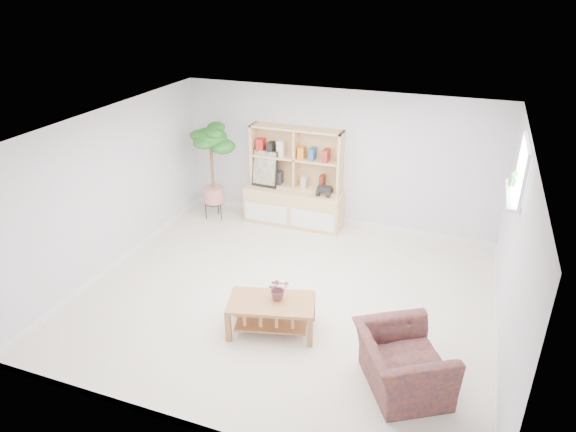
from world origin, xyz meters
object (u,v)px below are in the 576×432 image
(floor_tree, at_px, (213,173))
(coffee_table, at_px, (272,316))
(storage_unit, at_px, (294,178))
(armchair, at_px, (402,360))

(floor_tree, bearing_deg, coffee_table, -50.80)
(storage_unit, xyz_separation_m, coffee_table, (0.78, -3.01, -0.65))
(storage_unit, bearing_deg, coffee_table, -75.56)
(armchair, bearing_deg, storage_unit, 4.85)
(storage_unit, height_order, floor_tree, floor_tree)
(storage_unit, relative_size, armchair, 1.74)
(storage_unit, relative_size, floor_tree, 0.98)
(storage_unit, distance_m, coffee_table, 3.18)
(storage_unit, height_order, coffee_table, storage_unit)
(floor_tree, relative_size, armchair, 1.78)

